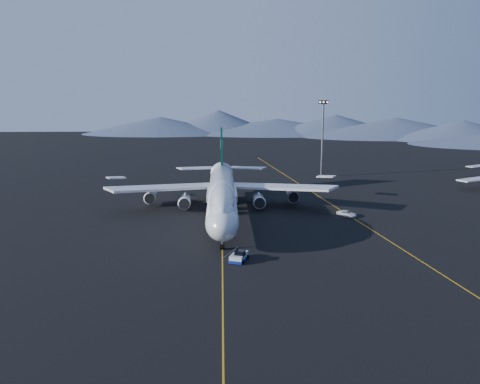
{
  "coord_description": "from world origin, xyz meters",
  "views": [
    {
      "loc": [
        -0.03,
        -126.9,
        31.51
      ],
      "look_at": [
        4.42,
        0.83,
        6.0
      ],
      "focal_mm": 40.0,
      "sensor_mm": 36.0,
      "label": 1
    }
  ],
  "objects_px": {
    "boeing_747": "(222,194)",
    "floodlight_mast": "(322,139)",
    "service_van": "(347,214)",
    "pushback_tug": "(239,257)"
  },
  "relations": [
    {
      "from": "boeing_747",
      "to": "floodlight_mast",
      "type": "height_order",
      "value": "floodlight_mast"
    },
    {
      "from": "boeing_747",
      "to": "service_van",
      "type": "distance_m",
      "value": 30.98
    },
    {
      "from": "service_van",
      "to": "floodlight_mast",
      "type": "distance_m",
      "value": 59.53
    },
    {
      "from": "boeing_747",
      "to": "floodlight_mast",
      "type": "bearing_deg",
      "value": 58.54
    },
    {
      "from": "service_van",
      "to": "floodlight_mast",
      "type": "bearing_deg",
      "value": 49.15
    },
    {
      "from": "boeing_747",
      "to": "service_van",
      "type": "height_order",
      "value": "boeing_747"
    },
    {
      "from": "boeing_747",
      "to": "service_van",
      "type": "bearing_deg",
      "value": -1.44
    },
    {
      "from": "floodlight_mast",
      "to": "boeing_747",
      "type": "bearing_deg",
      "value": -121.46
    },
    {
      "from": "pushback_tug",
      "to": "service_van",
      "type": "distance_m",
      "value": 42.78
    },
    {
      "from": "pushback_tug",
      "to": "service_van",
      "type": "height_order",
      "value": "pushback_tug"
    }
  ]
}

